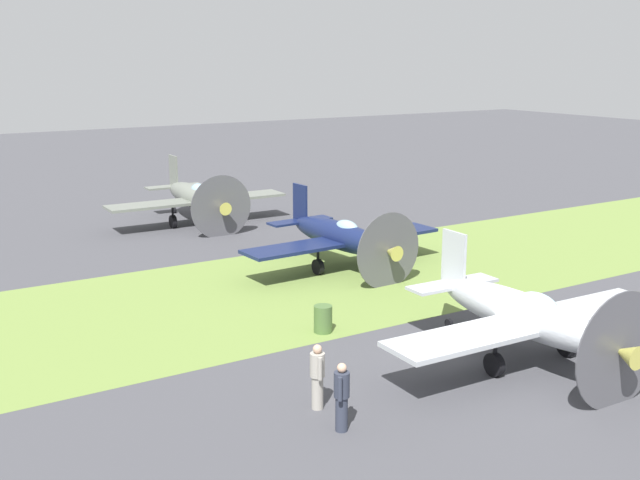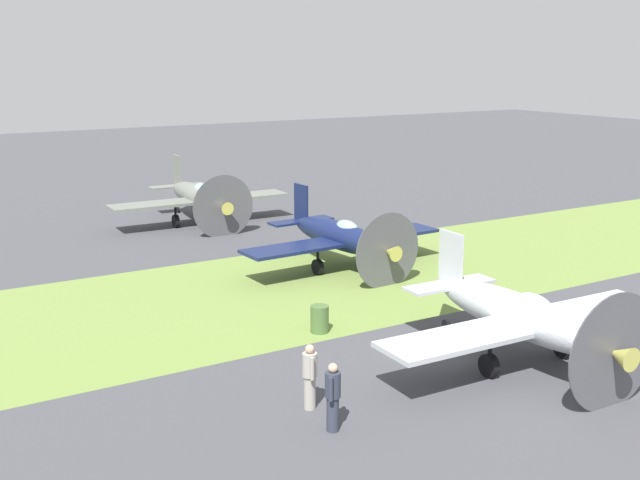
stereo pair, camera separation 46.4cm
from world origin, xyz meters
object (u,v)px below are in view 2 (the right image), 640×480
at_px(airplane_lead, 521,316).
at_px(airplane_trail, 199,197).
at_px(airplane_wingman, 341,236).
at_px(ground_crew_mechanic, 310,375).
at_px(ground_crew_chief, 333,395).
at_px(fuel_drum, 320,319).

xyz_separation_m(airplane_lead, airplane_trail, (0.55, -22.93, 0.01)).
bearing_deg(airplane_wingman, airplane_trail, -84.28).
xyz_separation_m(airplane_wingman, airplane_trail, (1.70, -11.42, 0.07)).
height_order(airplane_trail, ground_crew_mechanic, airplane_trail).
bearing_deg(ground_crew_chief, fuel_drum, -165.71).
relative_size(airplane_lead, airplane_trail, 0.99).
bearing_deg(ground_crew_chief, airplane_trail, -152.38).
bearing_deg(ground_crew_mechanic, airplane_trail, 1.20).
bearing_deg(ground_crew_chief, airplane_lead, 139.02).
distance_m(ground_crew_chief, fuel_drum, 6.84).
bearing_deg(airplane_trail, airplane_lead, 92.41).
relative_size(ground_crew_chief, ground_crew_mechanic, 1.00).
xyz_separation_m(airplane_wingman, ground_crew_mechanic, (7.91, 10.96, -0.47)).
bearing_deg(airplane_lead, airplane_wingman, -94.35).
height_order(ground_crew_chief, ground_crew_mechanic, same).
xyz_separation_m(airplane_lead, fuel_drum, (3.66, -5.23, -0.99)).
bearing_deg(fuel_drum, airplane_lead, 125.01).
xyz_separation_m(airplane_trail, ground_crew_chief, (6.35, 23.71, -0.54)).
xyz_separation_m(airplane_wingman, ground_crew_chief, (8.05, 12.28, -0.47)).
bearing_deg(airplane_lead, ground_crew_mechanic, -3.31).
distance_m(airplane_wingman, ground_crew_mechanic, 13.52).
height_order(airplane_lead, airplane_trail, airplane_trail).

